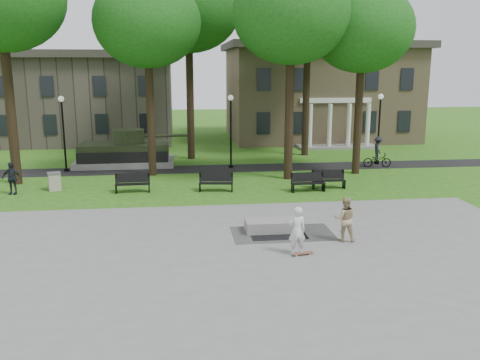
# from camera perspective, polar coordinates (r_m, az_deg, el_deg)

# --- Properties ---
(ground) EXTENTS (120.00, 120.00, 0.00)m
(ground) POSITION_cam_1_polar(r_m,az_deg,el_deg) (21.52, 0.99, -4.89)
(ground) COLOR #2D5213
(ground) RESTS_ON ground
(plaza) EXTENTS (22.00, 16.00, 0.02)m
(plaza) POSITION_cam_1_polar(r_m,az_deg,el_deg) (16.86, 3.34, -9.91)
(plaza) COLOR gray
(plaza) RESTS_ON ground
(footpath) EXTENTS (44.00, 2.60, 0.01)m
(footpath) POSITION_cam_1_polar(r_m,az_deg,el_deg) (33.09, -1.83, 1.31)
(footpath) COLOR black
(footpath) RESTS_ON ground
(building_right) EXTENTS (17.00, 12.00, 8.60)m
(building_right) POSITION_cam_1_polar(r_m,az_deg,el_deg) (48.12, 8.74, 9.89)
(building_right) COLOR #9E8460
(building_right) RESTS_ON ground
(building_left) EXTENTS (15.00, 10.00, 7.20)m
(building_left) POSITION_cam_1_polar(r_m,az_deg,el_deg) (47.63, -16.92, 8.58)
(building_left) COLOR #4C443D
(building_left) RESTS_ON ground
(tree_1) EXTENTS (6.20, 6.20, 11.63)m
(tree_1) POSITION_cam_1_polar(r_m,az_deg,el_deg) (30.98, -10.39, 16.99)
(tree_1) COLOR black
(tree_1) RESTS_ON ground
(tree_2) EXTENTS (6.60, 6.60, 12.16)m
(tree_2) POSITION_cam_1_polar(r_m,az_deg,el_deg) (29.66, 5.77, 18.03)
(tree_2) COLOR black
(tree_2) RESTS_ON ground
(tree_3) EXTENTS (6.00, 6.00, 11.19)m
(tree_3) POSITION_cam_1_polar(r_m,az_deg,el_deg) (31.81, 13.60, 16.08)
(tree_3) COLOR black
(tree_3) RESTS_ON ground
(tree_4) EXTENTS (7.20, 7.20, 13.50)m
(tree_4) POSITION_cam_1_polar(r_m,az_deg,el_deg) (36.56, -5.83, 18.67)
(tree_4) COLOR black
(tree_4) RESTS_ON ground
(tree_5) EXTENTS (6.40, 6.40, 12.44)m
(tree_5) POSITION_cam_1_polar(r_m,az_deg,el_deg) (38.13, 7.67, 17.28)
(tree_5) COLOR black
(tree_5) RESTS_ON ground
(lamp_left) EXTENTS (0.36, 0.36, 4.73)m
(lamp_left) POSITION_cam_1_polar(r_m,az_deg,el_deg) (33.62, -19.23, 5.60)
(lamp_left) COLOR black
(lamp_left) RESTS_ON ground
(lamp_mid) EXTENTS (0.36, 0.36, 4.73)m
(lamp_mid) POSITION_cam_1_polar(r_m,az_deg,el_deg) (33.00, -1.04, 6.18)
(lamp_mid) COLOR black
(lamp_mid) RESTS_ON ground
(lamp_right) EXTENTS (0.36, 0.36, 4.73)m
(lamp_right) POSITION_cam_1_polar(r_m,az_deg,el_deg) (35.43, 15.36, 6.17)
(lamp_right) COLOR black
(lamp_right) RESTS_ON ground
(tank_monument) EXTENTS (7.45, 3.40, 2.40)m
(tank_monument) POSITION_cam_1_polar(r_m,az_deg,el_deg) (34.98, -12.74, 3.03)
(tank_monument) COLOR gray
(tank_monument) RESTS_ON ground
(puddle) EXTENTS (2.20, 1.20, 0.00)m
(puddle) POSITION_cam_1_polar(r_m,az_deg,el_deg) (20.03, 4.34, -6.21)
(puddle) COLOR black
(puddle) RESTS_ON plaza
(concrete_block) EXTENTS (2.20, 1.01, 0.45)m
(concrete_block) POSITION_cam_1_polar(r_m,az_deg,el_deg) (20.47, 3.71, -5.11)
(concrete_block) COLOR gray
(concrete_block) RESTS_ON plaza
(skateboard) EXTENTS (0.80, 0.36, 0.07)m
(skateboard) POSITION_cam_1_polar(r_m,az_deg,el_deg) (18.09, 7.03, -8.24)
(skateboard) COLOR brown
(skateboard) RESTS_ON plaza
(skateboarder) EXTENTS (0.67, 0.48, 1.73)m
(skateboarder) POSITION_cam_1_polar(r_m,az_deg,el_deg) (17.87, 6.41, -5.67)
(skateboarder) COLOR silver
(skateboarder) RESTS_ON plaza
(friend_watching) EXTENTS (0.95, 0.81, 1.72)m
(friend_watching) POSITION_cam_1_polar(r_m,az_deg,el_deg) (19.51, 11.70, -4.30)
(friend_watching) COLOR tan
(friend_watching) RESTS_ON plaza
(pedestrian_walker) EXTENTS (1.03, 0.52, 1.69)m
(pedestrian_walker) POSITION_cam_1_polar(r_m,az_deg,el_deg) (28.72, -24.26, 0.18)
(pedestrian_walker) COLOR #1F232A
(pedestrian_walker) RESTS_ON ground
(cyclist) EXTENTS (1.88, 1.10, 2.03)m
(cyclist) POSITION_cam_1_polar(r_m,az_deg,el_deg) (34.59, 15.18, 2.75)
(cyclist) COLOR black
(cyclist) RESTS_ON ground
(park_bench_0) EXTENTS (1.81, 0.57, 1.00)m
(park_bench_0) POSITION_cam_1_polar(r_m,az_deg,el_deg) (27.31, -11.96, -0.26)
(park_bench_0) COLOR black
(park_bench_0) RESTS_ON ground
(park_bench_1) EXTENTS (1.84, 0.75, 1.00)m
(park_bench_1) POSITION_cam_1_polar(r_m,az_deg,el_deg) (26.96, -2.73, -0.17)
(park_bench_1) COLOR black
(park_bench_1) RESTS_ON ground
(park_bench_2) EXTENTS (1.82, 0.61, 1.00)m
(park_bench_2) POSITION_cam_1_polar(r_m,az_deg,el_deg) (27.14, 7.62, -0.18)
(park_bench_2) COLOR black
(park_bench_2) RESTS_ON ground
(park_bench_3) EXTENTS (1.81, 0.56, 1.00)m
(park_bench_3) POSITION_cam_1_polar(r_m,az_deg,el_deg) (27.99, 9.89, 0.14)
(park_bench_3) COLOR black
(park_bench_3) RESTS_ON ground
(trash_bin) EXTENTS (0.84, 0.84, 0.96)m
(trash_bin) POSITION_cam_1_polar(r_m,az_deg,el_deg) (28.91, -20.10, -0.14)
(trash_bin) COLOR #A9A08B
(trash_bin) RESTS_ON ground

